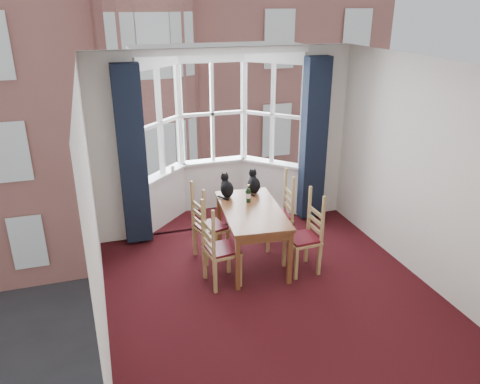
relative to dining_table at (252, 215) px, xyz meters
name	(u,v)px	position (x,y,z in m)	size (l,w,h in m)	color
floor	(277,301)	(-0.02, -1.02, -0.70)	(4.50, 4.50, 0.00)	black
ceiling	(285,66)	(-0.02, -1.02, 2.10)	(4.50, 4.50, 0.00)	white
wall_left	(93,219)	(-2.02, -1.02, 0.70)	(4.50, 4.50, 0.00)	silver
wall_right	(431,177)	(1.98, -1.02, 0.70)	(4.50, 4.50, 0.00)	silver
wall_near	(404,315)	(-0.02, -3.27, 0.70)	(4.00, 4.00, 0.00)	silver
wall_back_pier_left	(115,151)	(-1.67, 1.23, 0.70)	(0.70, 0.12, 2.80)	silver
wall_back_pier_right	(322,133)	(1.63, 1.23, 0.70)	(0.70, 0.12, 2.80)	silver
bay_window	(216,134)	(-0.02, 1.73, 0.70)	(2.76, 0.94, 2.80)	white
curtain_left	(132,157)	(-1.44, 1.05, 0.65)	(0.38, 0.22, 2.60)	black
curtain_right	(314,140)	(1.40, 1.05, 0.65)	(0.38, 0.22, 2.60)	black
dining_table	(252,215)	(0.00, 0.00, 0.00)	(0.91, 1.52, 0.79)	brown
chair_left_near	(215,252)	(-0.63, -0.43, -0.22)	(0.45, 0.47, 0.92)	tan
chair_left_far	(205,229)	(-0.61, 0.22, -0.22)	(0.48, 0.50, 0.92)	tan
chair_right_near	(308,238)	(0.64, -0.46, -0.22)	(0.42, 0.44, 0.92)	tan
chair_right_far	(282,216)	(0.58, 0.30, -0.22)	(0.44, 0.45, 0.92)	tan
cat_left	(227,188)	(-0.20, 0.53, 0.23)	(0.21, 0.28, 0.36)	black
cat_right	(254,184)	(0.22, 0.56, 0.23)	(0.21, 0.28, 0.36)	black
wine_bottle	(248,194)	(0.03, 0.24, 0.21)	(0.07, 0.07, 0.26)	black
candle_tall	(173,169)	(-0.80, 1.58, 0.23)	(0.06, 0.06, 0.11)	white
street	(121,131)	(-0.02, 31.23, -6.70)	(80.00, 80.00, 0.00)	#333335
tenement_building	(139,53)	(-0.02, 12.99, 0.90)	(18.40, 7.80, 15.20)	#9F5C52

